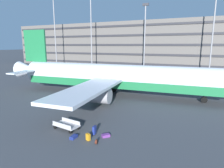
# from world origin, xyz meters

# --- Properties ---
(ground_plane) EXTENTS (600.00, 600.00, 0.00)m
(ground_plane) POSITION_xyz_m (0.00, 0.00, 0.00)
(ground_plane) COLOR #424449
(terminal_structure) EXTENTS (120.54, 19.48, 16.64)m
(terminal_structure) POSITION_xyz_m (0.00, 46.72, 8.32)
(terminal_structure) COLOR #605B56
(terminal_structure) RESTS_ON ground_plane
(airliner) EXTENTS (40.78, 32.95, 10.99)m
(airliner) POSITION_xyz_m (3.02, -0.60, 3.00)
(airliner) COLOR silver
(airliner) RESTS_ON ground_plane
(light_mast_far_left) EXTENTS (1.80, 0.50, 25.28)m
(light_mast_far_left) POSITION_xyz_m (-34.35, 29.35, 14.38)
(light_mast_far_left) COLOR gray
(light_mast_far_left) RESTS_ON ground_plane
(light_mast_left) EXTENTS (1.80, 0.50, 24.05)m
(light_mast_left) POSITION_xyz_m (-18.86, 29.35, 13.75)
(light_mast_left) COLOR gray
(light_mast_left) RESTS_ON ground_plane
(light_mast_center_left) EXTENTS (1.80, 0.50, 20.29)m
(light_mast_center_left) POSITION_xyz_m (-0.26, 29.35, 11.81)
(light_mast_center_left) COLOR gray
(light_mast_center_left) RESTS_ON ground_plane
(light_mast_center_right) EXTENTS (1.80, 0.50, 23.90)m
(light_mast_center_right) POSITION_xyz_m (18.13, 29.35, 13.67)
(light_mast_center_right) COLOR gray
(light_mast_center_right) RESTS_ON ground_plane
(suitcase_teal) EXTENTS (0.82, 0.83, 0.25)m
(suitcase_teal) POSITION_xyz_m (8.03, -14.96, 0.12)
(suitcase_teal) COLOR #72388C
(suitcase_teal) RESTS_ON ground_plane
(suitcase_navy) EXTENTS (0.26, 0.50, 0.95)m
(suitcase_navy) POSITION_xyz_m (6.86, -14.99, 0.44)
(suitcase_navy) COLOR navy
(suitcase_navy) RESTS_ON ground_plane
(suitcase_red) EXTENTS (0.42, 0.80, 0.25)m
(suitcase_red) POSITION_xyz_m (5.52, -16.39, 0.13)
(suitcase_red) COLOR navy
(suitcase_red) RESTS_ON ground_plane
(suitcase_upright) EXTENTS (0.43, 0.33, 0.85)m
(suitcase_upright) POSITION_xyz_m (6.95, -16.26, 0.35)
(suitcase_upright) COLOR orange
(suitcase_upright) RESTS_ON ground_plane
(backpack_black) EXTENTS (0.29, 0.34, 0.49)m
(backpack_black) POSITION_xyz_m (7.87, -16.49, 0.21)
(backpack_black) COLOR #592619
(backpack_black) RESTS_ON ground_plane
(baggage_cart) EXTENTS (3.36, 1.66, 0.82)m
(baggage_cart) POSITION_xyz_m (3.73, -15.07, 0.43)
(baggage_cart) COLOR #B7B7BC
(baggage_cart) RESTS_ON ground_plane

